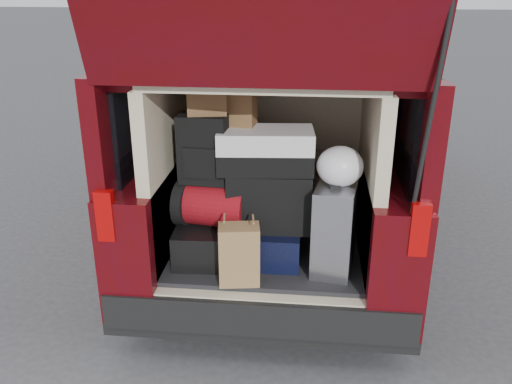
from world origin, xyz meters
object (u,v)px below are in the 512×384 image
Objects in this scene: red_duffel at (213,204)px; black_soft_case at (270,198)px; kraft_bag at (239,255)px; black_hardshell at (211,237)px; silver_roller at (335,228)px; twotone_duffel at (265,150)px; navy_hardshell at (269,240)px; backpack at (204,149)px.

black_soft_case is (0.36, 0.04, 0.04)m from red_duffel.
red_duffel is at bearing 115.72° from kraft_bag.
black_hardshell is at bearing 177.60° from black_soft_case.
twotone_duffel is at bearing 173.88° from silver_roller.
black_hardshell is at bearing 134.06° from red_duffel.
navy_hardshell is 0.62m from twotone_duffel.
silver_roller is 1.28× the size of red_duffel.
backpack is (-0.82, 0.10, 0.45)m from silver_roller.
black_soft_case reaches higher than kraft_bag.
navy_hardshell is at bearing 9.61° from backpack.
black_soft_case is (-0.41, 0.12, 0.13)m from silver_roller.
black_soft_case is at bearing -2.84° from black_hardshell.
red_duffel reaches higher than kraft_bag.
silver_roller is (0.80, -0.12, 0.17)m from black_hardshell.
red_duffel reaches higher than black_hardshell.
black_hardshell is at bearing 115.83° from kraft_bag.
kraft_bag is 0.69m from backpack.
kraft_bag is at bearing -58.29° from black_hardshell.
red_duffel is at bearing -171.55° from navy_hardshell.
backpack reaches higher than twotone_duffel.
twotone_duffel is at bearing 8.01° from backpack.
black_hardshell is 1.35× the size of backpack.
black_hardshell is 1.03× the size of silver_roller.
silver_roller reaches higher than black_hardshell.
red_duffel is (-0.21, 0.31, 0.19)m from kraft_bag.
red_duffel is (-0.77, 0.08, 0.09)m from silver_roller.
black_hardshell is at bearing 57.33° from backpack.
backpack is (-0.40, -0.04, 0.62)m from navy_hardshell.
twotone_duffel reaches higher than black_hardshell.
silver_roller is 0.61m from kraft_bag.
backpack is at bearing -177.61° from silver_roller.
silver_roller reaches higher than kraft_bag.
kraft_bag is (0.24, -0.35, 0.07)m from black_hardshell.
backpack reaches higher than red_duffel.
navy_hardshell is at bearing 106.83° from black_soft_case.
black_soft_case is 0.52m from backpack.
navy_hardshell is 1.19× the size of backpack.
twotone_duffel reaches higher than kraft_bag.
twotone_duffel is at bearing 177.51° from black_soft_case.
black_hardshell is 0.49m from black_soft_case.
twotone_duffel is (-0.02, -0.01, 0.62)m from navy_hardshell.
backpack is at bearing -129.90° from black_hardshell.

